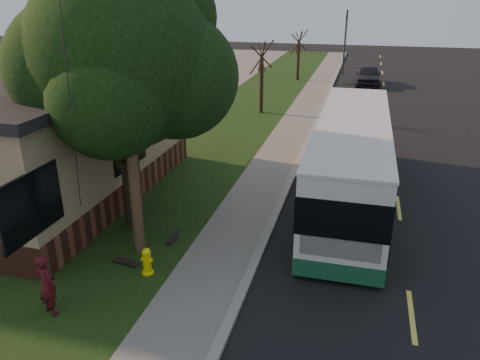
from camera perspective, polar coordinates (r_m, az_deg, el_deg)
name	(u,v)px	position (r m, az deg, el deg)	size (l,w,h in m)	color
ground	(244,290)	(12.03, 0.45, -13.26)	(120.00, 120.00, 0.00)	black
road	(394,168)	(20.78, 18.24, 1.34)	(8.00, 80.00, 0.01)	black
curb	(300,159)	(20.84, 7.27, 2.53)	(0.25, 80.00, 0.12)	gray
sidewalk	(277,158)	(20.99, 4.56, 2.72)	(2.00, 80.00, 0.08)	slate
grass_verge	(203,152)	(21.83, -4.52, 3.48)	(5.00, 80.00, 0.07)	black
building_lot	(19,136)	(26.74, -25.30, 4.86)	(15.00, 80.00, 0.04)	slate
fire_hydrant	(147,261)	(12.58, -11.27, -9.66)	(0.32, 0.32, 0.74)	#FFEF0D
utility_pole	(126,91)	(12.19, -13.76, 10.44)	(2.86, 3.21, 9.07)	#473321
leafy_tree	(124,60)	(13.95, -13.98, 14.06)	(6.30, 6.00, 7.80)	black
bare_tree_near	(262,78)	(28.56, 2.64, 12.31)	(1.38, 1.21, 4.31)	black
bare_tree_far	(298,56)	(40.20, 7.12, 14.78)	(1.38, 1.21, 4.03)	black
traffic_signal	(345,38)	(43.73, 12.71, 16.53)	(0.18, 0.22, 5.50)	#2D2D30
transit_bus	(351,159)	(16.60, 13.36, 2.56)	(2.53, 10.98, 2.98)	silver
skateboarder	(47,285)	(11.61, -22.47, -11.72)	(0.55, 0.36, 1.51)	#430D14
skateboard_main	(173,237)	(14.21, -8.12, -6.93)	(0.24, 0.81, 0.08)	black
skateboard_spare	(126,262)	(13.26, -13.75, -9.66)	(0.84, 0.35, 0.08)	black
dumpster	(51,184)	(17.62, -22.01, -0.44)	(1.69, 1.45, 1.31)	black
distant_car	(368,75)	(39.37, 15.36, 12.25)	(1.87, 4.65, 1.58)	black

